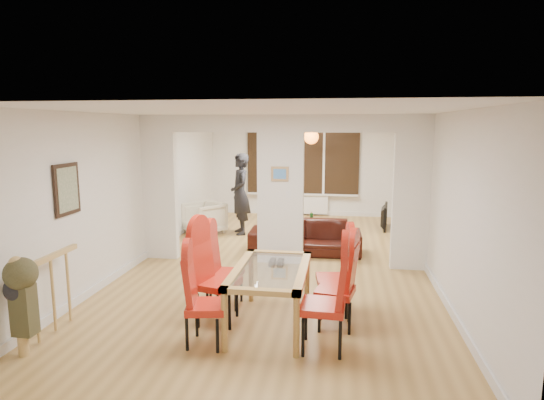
% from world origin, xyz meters
% --- Properties ---
extents(floor, '(5.00, 9.00, 0.01)m').
position_xyz_m(floor, '(0.00, 0.00, 0.00)').
color(floor, '#B08747').
rests_on(floor, ground).
extents(room_walls, '(5.00, 9.00, 2.60)m').
position_xyz_m(room_walls, '(0.00, 0.00, 1.30)').
color(room_walls, silver).
rests_on(room_walls, floor).
extents(divider_wall, '(5.00, 0.18, 2.60)m').
position_xyz_m(divider_wall, '(0.00, 0.00, 1.30)').
color(divider_wall, white).
rests_on(divider_wall, floor).
extents(bay_window_blinds, '(3.00, 0.08, 1.80)m').
position_xyz_m(bay_window_blinds, '(0.00, 4.44, 1.50)').
color(bay_window_blinds, black).
rests_on(bay_window_blinds, room_walls).
extents(radiator, '(1.40, 0.08, 0.50)m').
position_xyz_m(radiator, '(0.00, 4.40, 0.30)').
color(radiator, white).
rests_on(radiator, floor).
extents(pendant_light, '(0.36, 0.36, 0.36)m').
position_xyz_m(pendant_light, '(0.30, 3.30, 2.15)').
color(pendant_light, orange).
rests_on(pendant_light, room_walls).
extents(stair_newel, '(0.40, 1.20, 1.10)m').
position_xyz_m(stair_newel, '(-2.25, -3.20, 0.55)').
color(stair_newel, tan).
rests_on(stair_newel, floor).
extents(wall_poster, '(0.04, 0.52, 0.67)m').
position_xyz_m(wall_poster, '(-2.47, -2.40, 1.60)').
color(wall_poster, gray).
rests_on(wall_poster, room_walls).
extents(pillar_photo, '(0.30, 0.03, 0.25)m').
position_xyz_m(pillar_photo, '(0.00, -0.10, 1.60)').
color(pillar_photo, '#4C8CD8').
rests_on(pillar_photo, divider_wall).
extents(dining_table, '(0.87, 1.55, 0.73)m').
position_xyz_m(dining_table, '(0.23, -2.57, 0.36)').
color(dining_table, '#AB803F').
rests_on(dining_table, floor).
extents(dining_chair_la, '(0.49, 0.49, 1.05)m').
position_xyz_m(dining_chair_la, '(-0.40, -3.16, 0.52)').
color(dining_chair_la, '#B42012').
rests_on(dining_chair_la, floor).
extents(dining_chair_lb, '(0.57, 0.57, 1.18)m').
position_xyz_m(dining_chair_lb, '(-0.43, -2.57, 0.59)').
color(dining_chair_lb, '#B42012').
rests_on(dining_chair_lb, floor).
extents(dining_chair_lc, '(0.43, 0.43, 1.05)m').
position_xyz_m(dining_chair_lc, '(-0.46, -2.05, 0.52)').
color(dining_chair_lc, '#B42012').
rests_on(dining_chair_lc, floor).
extents(dining_chair_ra, '(0.49, 0.49, 1.16)m').
position_xyz_m(dining_chair_ra, '(0.88, -3.08, 0.58)').
color(dining_chair_ra, '#B42012').
rests_on(dining_chair_ra, floor).
extents(dining_chair_rb, '(0.51, 0.51, 1.08)m').
position_xyz_m(dining_chair_rb, '(1.00, -2.50, 0.54)').
color(dining_chair_rb, '#B42012').
rests_on(dining_chair_rb, floor).
extents(dining_chair_rc, '(0.48, 0.48, 1.06)m').
position_xyz_m(dining_chair_rc, '(0.97, -2.07, 0.53)').
color(dining_chair_rc, '#B42012').
rests_on(dining_chair_rc, floor).
extents(sofa, '(2.13, 0.88, 0.62)m').
position_xyz_m(sofa, '(0.38, 0.73, 0.31)').
color(sofa, black).
rests_on(sofa, floor).
extents(armchair, '(1.08, 1.08, 0.71)m').
position_xyz_m(armchair, '(-2.00, 1.94, 0.35)').
color(armchair, beige).
rests_on(armchair, floor).
extents(person, '(0.78, 0.67, 1.81)m').
position_xyz_m(person, '(-1.18, 2.05, 0.91)').
color(person, black).
rests_on(person, floor).
extents(television, '(1.00, 0.24, 0.57)m').
position_xyz_m(television, '(2.00, 3.11, 0.28)').
color(television, black).
rests_on(television, floor).
extents(coffee_table, '(1.15, 0.79, 0.24)m').
position_xyz_m(coffee_table, '(0.49, 2.20, 0.12)').
color(coffee_table, '#322011').
rests_on(coffee_table, floor).
extents(bottle, '(0.07, 0.07, 0.29)m').
position_xyz_m(bottle, '(0.41, 2.09, 0.39)').
color(bottle, '#143F19').
rests_on(bottle, coffee_table).
extents(bowl, '(0.21, 0.21, 0.05)m').
position_xyz_m(bowl, '(0.50, 2.12, 0.27)').
color(bowl, '#322011').
rests_on(bowl, coffee_table).
extents(shoes, '(0.24, 0.26, 0.10)m').
position_xyz_m(shoes, '(-0.04, -0.21, 0.05)').
color(shoes, black).
rests_on(shoes, floor).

